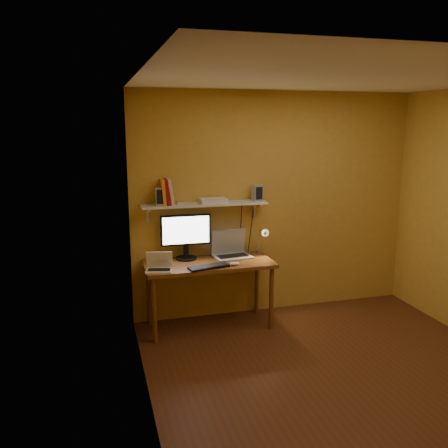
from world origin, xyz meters
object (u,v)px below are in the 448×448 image
object	(u,v)px
mouse	(235,264)
desk_lamp	(262,237)
netbook	(159,266)
keyboard	(209,267)
speaker_left	(161,196)
router	(213,201)
wall_shelf	(205,204)
speaker_right	(257,193)
shelf_camera	(173,203)
monitor	(186,234)
laptop	(231,250)
desk	(209,270)

from	to	relation	value
mouse	desk_lamp	distance (m)	0.56
desk_lamp	netbook	bearing A→B (deg)	-166.95
keyboard	speaker_left	world-z (taller)	speaker_left
router	wall_shelf	bearing A→B (deg)	171.81
speaker_left	router	size ratio (longest dim) A/B	0.66
wall_shelf	desk_lamp	bearing A→B (deg)	-5.88
desk_lamp	keyboard	bearing A→B (deg)	-155.45
speaker_right	shelf_camera	world-z (taller)	speaker_right
wall_shelf	keyboard	distance (m)	0.72
netbook	router	world-z (taller)	router
monitor	laptop	distance (m)	0.55
netbook	router	size ratio (longest dim) A/B	1.03
speaker_right	router	distance (m)	0.53
monitor	speaker_right	xyz separation A→B (m)	(0.83, 0.01, 0.43)
desk	speaker_left	distance (m)	0.96
shelf_camera	router	distance (m)	0.45
desk	shelf_camera	size ratio (longest dim) A/B	15.37
wall_shelf	netbook	world-z (taller)	wall_shelf
desk	wall_shelf	xyz separation A→B (m)	(0.00, 0.19, 0.69)
desk_lamp	router	bearing A→B (deg)	174.51
wall_shelf	desk_lamp	size ratio (longest dim) A/B	3.73
netbook	desk	bearing A→B (deg)	29.14
desk	desk_lamp	bearing A→B (deg)	10.81
monitor	speaker_left	size ratio (longest dim) A/B	2.88
router	laptop	bearing A→B (deg)	-5.63
netbook	mouse	world-z (taller)	netbook
keyboard	desk_lamp	size ratio (longest dim) A/B	1.15
laptop	netbook	bearing A→B (deg)	-166.17
monitor	mouse	distance (m)	0.65
netbook	shelf_camera	size ratio (longest dim) A/B	3.33
speaker_right	desk_lamp	bearing A→B (deg)	-65.08
wall_shelf	monitor	xyz separation A→B (m)	(-0.22, -0.00, -0.33)
mouse	laptop	bearing A→B (deg)	83.83
monitor	keyboard	distance (m)	0.50
monitor	keyboard	bearing A→B (deg)	-66.17
wall_shelf	speaker_left	size ratio (longest dim) A/B	7.21
wall_shelf	shelf_camera	distance (m)	0.36
monitor	laptop	size ratio (longest dim) A/B	1.28
keyboard	speaker_left	bearing A→B (deg)	126.41
mouse	speaker_right	distance (m)	0.88
monitor	keyboard	size ratio (longest dim) A/B	1.29
monitor	desk_lamp	size ratio (longest dim) A/B	1.49
keyboard	mouse	bearing A→B (deg)	-8.54
speaker_right	wall_shelf	bearing A→B (deg)	173.45
netbook	router	distance (m)	0.95
speaker_right	mouse	bearing A→B (deg)	-141.76
laptop	speaker_right	xyz separation A→B (m)	(0.32, 0.04, 0.64)
wall_shelf	desk	bearing A→B (deg)	-90.00
desk_lamp	speaker_left	xyz separation A→B (m)	(-1.14, 0.06, 0.51)
wall_shelf	speaker_left	distance (m)	0.49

